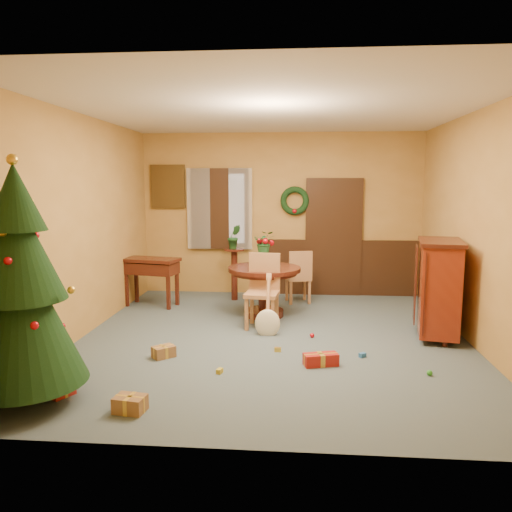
# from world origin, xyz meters

# --- Properties ---
(room_envelope) EXTENTS (5.50, 5.50, 5.50)m
(room_envelope) POSITION_xyz_m (0.21, 2.70, 1.12)
(room_envelope) COLOR #3C4E58
(room_envelope) RESTS_ON ground
(dining_table) EXTENTS (1.10, 1.10, 0.75)m
(dining_table) POSITION_xyz_m (-0.18, 1.13, 0.53)
(dining_table) COLOR black
(dining_table) RESTS_ON floor
(urn) EXTENTS (0.27, 0.27, 0.20)m
(urn) POSITION_xyz_m (-0.18, 1.13, 0.85)
(urn) COLOR slate
(urn) RESTS_ON dining_table
(centerpiece_plant) EXTENTS (0.32, 0.27, 0.35)m
(centerpiece_plant) POSITION_xyz_m (-0.18, 1.13, 1.13)
(centerpiece_plant) COLOR #1E4C23
(centerpiece_plant) RESTS_ON urn
(chair_near) EXTENTS (0.49, 0.49, 1.03)m
(chair_near) POSITION_xyz_m (-0.17, 0.59, 0.55)
(chair_near) COLOR brown
(chair_near) RESTS_ON floor
(chair_far) EXTENTS (0.47, 0.47, 0.90)m
(chair_far) POSITION_xyz_m (0.34, 1.99, 0.48)
(chair_far) COLOR brown
(chair_far) RESTS_ON floor
(guitar) EXTENTS (0.41, 0.56, 0.77)m
(guitar) POSITION_xyz_m (-0.08, 0.16, 0.40)
(guitar) COLOR beige
(guitar) RESTS_ON floor
(plant_stand) EXTENTS (0.35, 0.35, 0.90)m
(plant_stand) POSITION_xyz_m (-0.77, 2.15, 0.56)
(plant_stand) COLOR black
(plant_stand) RESTS_ON floor
(stand_plant) EXTENTS (0.28, 0.26, 0.41)m
(stand_plant) POSITION_xyz_m (-0.77, 2.15, 1.10)
(stand_plant) COLOR #19471E
(stand_plant) RESTS_ON plant_stand
(christmas_tree) EXTENTS (1.09, 1.09, 2.26)m
(christmas_tree) POSITION_xyz_m (-2.15, -2.09, 1.07)
(christmas_tree) COLOR #382111
(christmas_tree) RESTS_ON floor
(writing_desk) EXTENTS (0.97, 0.62, 0.79)m
(writing_desk) POSITION_xyz_m (-2.08, 1.62, 0.60)
(writing_desk) COLOR black
(writing_desk) RESTS_ON floor
(sideboard) EXTENTS (0.71, 1.08, 1.28)m
(sideboard) POSITION_xyz_m (2.15, 0.27, 0.69)
(sideboard) COLOR #58140A
(sideboard) RESTS_ON floor
(gift_a) EXTENTS (0.29, 0.23, 0.15)m
(gift_a) POSITION_xyz_m (-1.15, -2.20, 0.07)
(gift_a) COLOR brown
(gift_a) RESTS_ON floor
(gift_b) EXTENTS (0.30, 0.30, 0.23)m
(gift_b) POSITION_xyz_m (-1.94, -1.91, 0.11)
(gift_b) COLOR maroon
(gift_b) RESTS_ON floor
(gift_c) EXTENTS (0.30, 0.29, 0.13)m
(gift_c) POSITION_xyz_m (-1.23, -0.80, 0.07)
(gift_c) COLOR brown
(gift_c) RESTS_ON floor
(gift_d) EXTENTS (0.41, 0.25, 0.14)m
(gift_d) POSITION_xyz_m (0.58, -0.91, 0.07)
(gift_d) COLOR maroon
(gift_d) RESTS_ON floor
(toy_a) EXTENTS (0.09, 0.09, 0.05)m
(toy_a) POSITION_xyz_m (1.08, -0.60, 0.03)
(toy_a) COLOR #2862AE
(toy_a) RESTS_ON floor
(toy_b) EXTENTS (0.06, 0.06, 0.06)m
(toy_b) POSITION_xyz_m (1.71, -1.12, 0.03)
(toy_b) COLOR green
(toy_b) RESTS_ON floor
(toy_c) EXTENTS (0.07, 0.09, 0.05)m
(toy_c) POSITION_xyz_m (-0.50, -1.24, 0.03)
(toy_c) COLOR gold
(toy_c) RESTS_ON floor
(toy_d) EXTENTS (0.06, 0.06, 0.06)m
(toy_d) POSITION_xyz_m (0.52, 0.10, 0.03)
(toy_d) COLOR #B30B16
(toy_d) RESTS_ON floor
(toy_e) EXTENTS (0.08, 0.05, 0.05)m
(toy_e) POSITION_xyz_m (0.09, -0.49, 0.03)
(toy_e) COLOR gold
(toy_e) RESTS_ON floor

